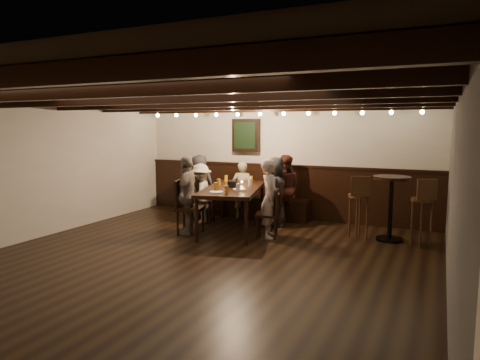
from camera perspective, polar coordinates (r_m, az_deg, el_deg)
The scene contains 27 objects.
room at distance 8.13m, azimuth 0.61°, elevation 1.00°, with size 7.00×7.00×7.00m.
dining_table at distance 8.04m, azimuth -0.96°, elevation -1.42°, with size 1.51×2.35×0.81m.
chair_left_near at distance 8.71m, azimuth -5.05°, elevation -3.81°, with size 0.54×0.54×0.96m.
chair_left_far at distance 7.86m, azimuth -6.78°, elevation -4.96°, with size 0.55×0.55×0.99m.
chair_right_near at distance 8.45m, azimuth 4.44°, elevation -4.26°, with size 0.50×0.50×0.90m.
chair_right_far at distance 7.58m, azimuth 3.74°, elevation -5.69°, with size 0.48×0.48×0.85m.
person_bench_left at distance 9.12m, azimuth -5.43°, elevation -0.86°, with size 0.66×0.43×1.35m, color #2B2B2D.
person_bench_centre at distance 9.08m, azimuth 0.32°, elevation -1.31°, with size 0.44×0.29×1.22m, color gray.
person_bench_right at distance 8.81m, azimuth 5.93°, elevation -1.09°, with size 0.67×0.52×1.37m, color #4E221A.
person_left_near at distance 8.66m, azimuth -5.26°, elevation -1.78°, with size 0.78×0.45×1.21m, color #B0A595.
person_left_far at distance 7.79m, azimuth -7.03°, elevation -2.01°, with size 0.83×0.35×1.42m, color gray.
person_right_near at distance 8.38m, azimuth 4.67°, elevation -1.55°, with size 0.66×0.43×1.36m, color #262528.
person_right_far at distance 7.49m, azimuth 4.01°, elevation -2.47°, with size 0.51×0.33×1.39m, color #AC9A92.
pint_a at distance 8.75m, azimuth -1.88°, elevation 0.18°, with size 0.07×0.07×0.14m, color #BF7219.
pint_b at distance 8.61m, azimuth 1.50°, elevation 0.07°, with size 0.07×0.07×0.14m, color #BF7219.
pint_c at distance 8.18m, azimuth -2.89°, elevation -0.32°, with size 0.07×0.07×0.14m, color #BF7219.
pint_d at distance 8.16m, azimuth 1.37°, elevation -0.32°, with size 0.07×0.07×0.14m, color silver.
pint_e at distance 7.63m, azimuth -3.24°, elevation -0.86°, with size 0.07×0.07×0.14m, color #BF7219.
pint_f at distance 7.44m, azimuth -0.27°, elevation -1.05°, with size 0.07×0.07×0.14m, color silver.
pint_g at distance 7.23m, azimuth -1.80°, elevation -1.29°, with size 0.07×0.07×0.14m, color #BF7219.
plate_near at distance 7.38m, azimuth -3.15°, elevation -1.62°, with size 0.24×0.24×0.01m, color white.
plate_far at distance 7.70m, azimuth -0.08°, elevation -1.24°, with size 0.24×0.24×0.01m, color white.
condiment_caddy at distance 7.97m, azimuth -1.03°, elevation -0.58°, with size 0.15×0.10×0.12m, color black.
candle at distance 8.29m, azimuth 0.25°, elevation -0.51°, with size 0.05×0.05×0.05m, color beige.
high_top_table at distance 7.71m, azimuth 19.49°, elevation -2.35°, with size 0.62×0.62×1.11m.
bar_stool_left at distance 7.63m, azimuth 15.49°, elevation -4.66°, with size 0.38×0.40×1.12m.
bar_stool_right at distance 7.58m, azimuth 23.06°, elevation -5.05°, with size 0.39×0.40×1.12m.
Camera 1 is at (3.09, -5.13, 1.95)m, focal length 32.00 mm.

